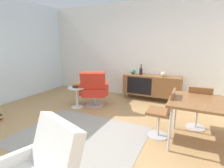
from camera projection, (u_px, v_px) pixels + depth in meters
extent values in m
plane|color=tan|center=(101.00, 133.00, 3.10)|extent=(8.32, 8.32, 0.00)
cube|color=white|center=(143.00, 50.00, 5.06)|extent=(6.80, 0.12, 2.80)
cube|color=brown|center=(151.00, 85.00, 4.87)|extent=(1.60, 0.44, 0.56)
cube|color=black|center=(139.00, 86.00, 4.79)|extent=(0.70, 0.01, 0.48)
cylinder|color=brown|center=(125.00, 96.00, 5.11)|extent=(0.03, 0.03, 0.16)
cylinder|color=brown|center=(177.00, 103.00, 4.48)|extent=(0.03, 0.03, 0.16)
cylinder|color=brown|center=(129.00, 93.00, 5.41)|extent=(0.03, 0.03, 0.16)
cylinder|color=brown|center=(178.00, 99.00, 4.78)|extent=(0.03, 0.03, 0.16)
ellipsoid|color=#337266|center=(133.00, 72.00, 5.02)|extent=(0.15, 0.15, 0.14)
ellipsoid|color=beige|center=(163.00, 74.00, 4.66)|extent=(0.13, 0.13, 0.13)
cylinder|color=black|center=(141.00, 72.00, 4.92)|extent=(0.09, 0.09, 0.18)
cylinder|color=black|center=(141.00, 66.00, 4.88)|extent=(0.03, 0.03, 0.11)
cylinder|color=#B7B7BC|center=(170.00, 130.00, 2.51)|extent=(0.04, 0.04, 0.70)
cylinder|color=#B7B7BC|center=(175.00, 111.00, 3.20)|extent=(0.04, 0.04, 0.70)
cube|color=brown|center=(159.00, 112.00, 2.93)|extent=(0.40, 0.40, 0.05)
cube|color=brown|center=(171.00, 101.00, 2.80)|extent=(0.09, 0.38, 0.38)
cylinder|color=#B7B7BC|center=(159.00, 124.00, 2.98)|extent=(0.04, 0.04, 0.42)
cylinder|color=#B7B7BC|center=(158.00, 135.00, 3.03)|extent=(0.36, 0.36, 0.01)
cube|color=brown|center=(198.00, 106.00, 3.22)|extent=(0.41, 0.41, 0.05)
cube|color=brown|center=(200.00, 97.00, 3.01)|extent=(0.38, 0.10, 0.38)
cylinder|color=#B7B7BC|center=(197.00, 117.00, 3.27)|extent=(0.04, 0.04, 0.42)
cylinder|color=#B7B7BC|center=(195.00, 127.00, 3.32)|extent=(0.36, 0.36, 0.01)
cube|color=red|center=(94.00, 91.00, 4.47)|extent=(0.78, 0.76, 0.20)
cube|color=red|center=(93.00, 82.00, 4.17)|extent=(0.66, 0.50, 0.51)
cube|color=red|center=(107.00, 88.00, 4.45)|extent=(0.27, 0.48, 0.28)
cube|color=red|center=(82.00, 88.00, 4.46)|extent=(0.27, 0.48, 0.28)
cylinder|color=#B7B7BC|center=(95.00, 100.00, 4.53)|extent=(0.06, 0.06, 0.28)
cylinder|color=#B7B7BC|center=(95.00, 105.00, 4.56)|extent=(0.48, 0.48, 0.02)
cube|color=silver|center=(55.00, 148.00, 1.50)|extent=(0.66, 0.45, 0.51)
cube|color=silver|center=(17.00, 166.00, 1.61)|extent=(0.22, 0.50, 0.28)
cylinder|color=white|center=(77.00, 88.00, 4.30)|extent=(0.44, 0.44, 0.02)
cylinder|color=white|center=(77.00, 98.00, 4.36)|extent=(0.05, 0.05, 0.50)
cone|color=white|center=(77.00, 106.00, 4.41)|extent=(0.32, 0.32, 0.02)
cylinder|color=#262628|center=(76.00, 86.00, 4.29)|extent=(0.20, 0.20, 0.05)
sphere|color=orange|center=(77.00, 85.00, 4.26)|extent=(0.07, 0.07, 0.07)
sphere|color=orange|center=(77.00, 84.00, 4.32)|extent=(0.07, 0.07, 0.07)
sphere|color=orange|center=(75.00, 85.00, 4.26)|extent=(0.07, 0.07, 0.07)
cube|color=gray|center=(80.00, 135.00, 3.02)|extent=(2.20, 1.70, 0.01)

